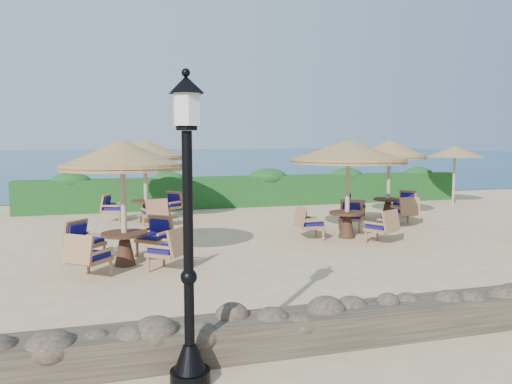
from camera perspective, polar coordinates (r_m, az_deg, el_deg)
The scene contains 10 objects.
ground at distance 13.48m, azimuth 8.60°, elevation -5.44°, with size 120.00×120.00×0.00m, color #CDB082.
sea at distance 82.22m, azimuth -12.26°, elevation 4.01°, with size 160.00×160.00×0.00m, color navy.
hedge at distance 20.08m, azimuth 0.02°, elevation 0.12°, with size 18.00×0.90×1.20m, color #154319.
stone_wall at distance 8.38m, azimuth 26.99°, elevation -11.58°, with size 15.00×0.65×0.44m, color brown.
lamp_post at distance 5.36m, azimuth -7.75°, elevation -5.97°, with size 0.44×0.44×3.31m.
extra_parasol at distance 21.77m, azimuth 21.79°, elevation 4.29°, with size 2.30×2.30×2.41m.
cafe_set_0 at distance 10.77m, azimuth -14.97°, elevation 1.03°, with size 2.60×2.60×2.65m.
cafe_set_1 at distance 13.64m, azimuth 10.47°, elevation 3.06°, with size 3.16×3.16×2.65m.
cafe_set_3 at distance 16.40m, azimuth -12.56°, elevation 3.19°, with size 2.80×2.80×2.65m.
cafe_set_4 at distance 17.11m, azimuth 14.97°, elevation 2.96°, with size 2.77×2.63×2.65m.
Camera 1 is at (-5.55, -11.99, 2.66)m, focal length 35.00 mm.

